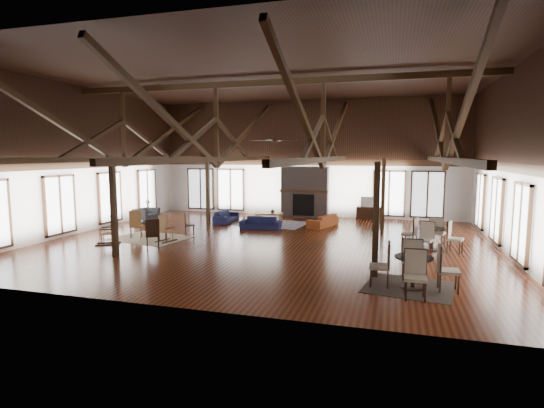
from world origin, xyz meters
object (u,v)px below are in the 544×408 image
(tv_console, at_px, (369,213))
(armchair, at_px, (146,215))
(coffee_table, at_px, (269,214))
(cafe_table_near, at_px, (413,266))
(sofa_navy_front, at_px, (261,223))
(sofa_navy_left, at_px, (226,216))
(sofa_orange, at_px, (323,220))
(cafe_table_far, at_px, (432,235))

(tv_console, bearing_deg, armchair, -158.84)
(coffee_table, bearing_deg, cafe_table_near, -64.40)
(sofa_navy_front, relative_size, tv_console, 1.42)
(sofa_navy_left, bearing_deg, tv_console, -68.36)
(coffee_table, bearing_deg, armchair, -178.90)
(sofa_orange, height_order, cafe_table_near, cafe_table_near)
(tv_console, bearing_deg, sofa_navy_left, -156.92)
(sofa_orange, distance_m, armchair, 8.39)
(sofa_orange, xyz_separation_m, armchair, (-8.30, -1.19, 0.06))
(sofa_navy_left, relative_size, cafe_table_near, 0.86)
(sofa_orange, bearing_deg, cafe_table_far, 68.11)
(sofa_orange, bearing_deg, armchair, -63.19)
(cafe_table_near, distance_m, cafe_table_far, 4.63)
(sofa_orange, distance_m, coffee_table, 2.53)
(cafe_table_near, bearing_deg, sofa_orange, 113.25)
(sofa_navy_left, relative_size, cafe_table_far, 0.89)
(sofa_navy_front, xyz_separation_m, cafe_table_near, (6.04, -6.84, 0.29))
(sofa_orange, xyz_separation_m, cafe_table_near, (3.55, -8.25, 0.28))
(sofa_navy_front, relative_size, cafe_table_far, 0.86)
(sofa_navy_front, distance_m, armchair, 5.81)
(cafe_table_near, bearing_deg, tv_console, 98.60)
(sofa_navy_left, bearing_deg, cafe_table_near, -136.47)
(sofa_navy_front, height_order, sofa_navy_left, sofa_navy_left)
(cafe_table_near, bearing_deg, cafe_table_far, 80.42)
(cafe_table_far, bearing_deg, sofa_orange, 139.47)
(sofa_navy_front, relative_size, sofa_orange, 0.96)
(sofa_navy_left, height_order, cafe_table_near, cafe_table_near)
(sofa_orange, height_order, coffee_table, sofa_orange)
(sofa_navy_front, relative_size, armchair, 1.72)
(sofa_navy_left, xyz_separation_m, cafe_table_near, (8.21, -8.22, 0.28))
(cafe_table_near, height_order, cafe_table_far, cafe_table_near)
(armchair, bearing_deg, sofa_orange, -70.53)
(sofa_navy_left, distance_m, coffee_table, 2.15)
(sofa_navy_left, relative_size, coffee_table, 1.30)
(sofa_orange, distance_m, tv_console, 3.33)
(sofa_navy_front, distance_m, cafe_table_near, 9.13)
(sofa_navy_left, relative_size, sofa_orange, 0.99)
(sofa_navy_front, relative_size, coffee_table, 1.25)
(sofa_orange, bearing_deg, sofa_navy_front, -41.74)
(tv_console, bearing_deg, sofa_orange, -124.37)
(sofa_navy_left, distance_m, sofa_orange, 4.66)
(armchair, xyz_separation_m, tv_console, (10.18, 3.94, -0.02))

